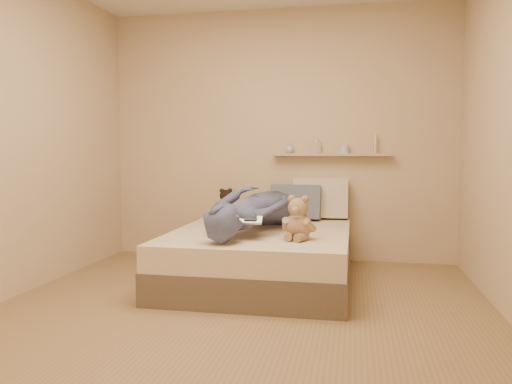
% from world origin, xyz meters
% --- Properties ---
extents(room, '(3.80, 3.80, 3.80)m').
position_xyz_m(room, '(0.00, 0.00, 1.30)').
color(room, olive).
rests_on(room, ground).
extents(bed, '(1.50, 1.90, 0.45)m').
position_xyz_m(bed, '(0.00, 0.93, 0.22)').
color(bed, brown).
rests_on(bed, floor).
extents(game_console, '(0.18, 0.08, 0.06)m').
position_xyz_m(game_console, '(0.01, 0.37, 0.61)').
color(game_console, '#AAADB1').
rests_on(game_console, bed).
extents(teddy_bear, '(0.28, 0.28, 0.35)m').
position_xyz_m(teddy_bear, '(0.36, 0.49, 0.59)').
color(teddy_bear, '#A47A5A').
rests_on(teddy_bear, bed).
extents(dark_plush, '(0.20, 0.20, 0.30)m').
position_xyz_m(dark_plush, '(-0.53, 1.70, 0.58)').
color(dark_plush, black).
rests_on(dark_plush, bed).
extents(pillow_cream, '(0.55, 0.26, 0.43)m').
position_xyz_m(pillow_cream, '(0.45, 1.76, 0.65)').
color(pillow_cream, beige).
rests_on(pillow_cream, bed).
extents(pillow_grey, '(0.51, 0.26, 0.37)m').
position_xyz_m(pillow_grey, '(0.21, 1.62, 0.62)').
color(pillow_grey, slate).
rests_on(pillow_grey, bed).
extents(person, '(0.92, 1.72, 0.39)m').
position_xyz_m(person, '(-0.04, 0.87, 0.65)').
color(person, '#4D5279').
rests_on(person, bed).
extents(wall_shelf, '(1.20, 0.12, 0.03)m').
position_xyz_m(wall_shelf, '(0.55, 1.84, 1.10)').
color(wall_shelf, tan).
rests_on(wall_shelf, wall_back).
extents(shelf_bottles, '(0.93, 0.10, 0.19)m').
position_xyz_m(shelf_bottles, '(0.43, 1.84, 1.18)').
color(shelf_bottles, silver).
rests_on(shelf_bottles, wall_shelf).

